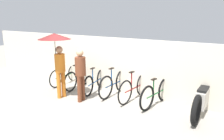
% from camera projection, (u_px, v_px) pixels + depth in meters
% --- Properties ---
extents(ground_plane, '(30.00, 30.00, 0.00)m').
position_uv_depth(ground_plane, '(73.00, 108.00, 6.24)').
color(ground_plane, gray).
extents(back_wall, '(13.01, 0.12, 1.86)m').
position_uv_depth(back_wall, '(112.00, 64.00, 7.64)').
color(back_wall, beige).
rests_on(back_wall, ground).
extents(parked_bicycle_0, '(0.44, 1.71, 1.00)m').
position_uv_depth(parked_bicycle_0, '(65.00, 75.00, 8.44)').
color(parked_bicycle_0, black).
rests_on(parked_bicycle_0, ground).
extents(parked_bicycle_1, '(0.44, 1.68, 1.05)m').
position_uv_depth(parked_bicycle_1, '(79.00, 78.00, 7.99)').
color(parked_bicycle_1, black).
rests_on(parked_bicycle_1, ground).
extents(parked_bicycle_2, '(0.53, 1.69, 0.97)m').
position_uv_depth(parked_bicycle_2, '(95.00, 81.00, 7.59)').
color(parked_bicycle_2, black).
rests_on(parked_bicycle_2, ground).
extents(parked_bicycle_3, '(0.44, 1.75, 1.01)m').
position_uv_depth(parked_bicycle_3, '(114.00, 83.00, 7.24)').
color(parked_bicycle_3, black).
rests_on(parked_bicycle_3, ground).
extents(parked_bicycle_4, '(0.44, 1.81, 1.08)m').
position_uv_depth(parked_bicycle_4, '(135.00, 87.00, 6.84)').
color(parked_bicycle_4, black).
rests_on(parked_bicycle_4, ground).
extents(parked_bicycle_5, '(0.44, 1.74, 0.97)m').
position_uv_depth(parked_bicycle_5, '(156.00, 93.00, 6.39)').
color(parked_bicycle_5, black).
rests_on(parked_bicycle_5, ground).
extents(pedestrian_leading, '(0.99, 0.99, 2.07)m').
position_uv_depth(pedestrian_leading, '(57.00, 48.00, 6.65)').
color(pedestrian_leading, '#C66B1E').
rests_on(pedestrian_leading, ground).
extents(pedestrian_center, '(0.32, 0.32, 1.62)m').
position_uv_depth(pedestrian_center, '(81.00, 71.00, 6.58)').
color(pedestrian_center, brown).
rests_on(pedestrian_center, ground).
extents(motorcycle, '(0.58, 2.19, 0.95)m').
position_uv_depth(motorcycle, '(202.00, 99.00, 5.79)').
color(motorcycle, black).
rests_on(motorcycle, ground).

